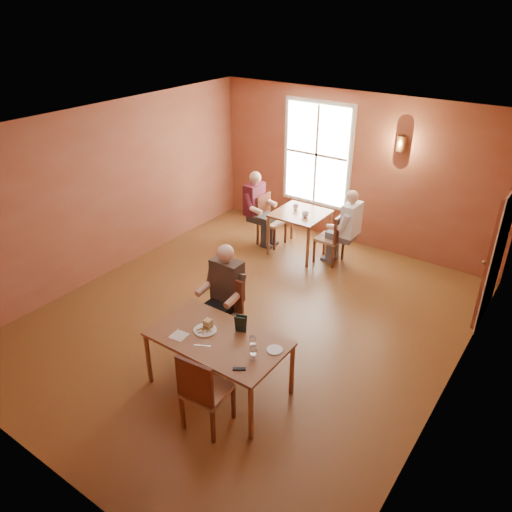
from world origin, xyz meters
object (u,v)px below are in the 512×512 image
Objects in this scene: chair_diner_maroon at (272,221)px; diner_white at (332,227)px; chair_diner_main at (220,317)px; diner_main at (218,306)px; chair_empty at (207,389)px; chair_diner_white at (329,237)px; diner_maroon at (271,211)px; main_table at (219,363)px; second_table at (300,233)px.

diner_white is at bearing 90.00° from chair_diner_maroon.
diner_main is (0.00, -0.03, 0.19)m from chair_diner_main.
chair_empty is at bearing 24.81° from chair_diner_maroon.
chair_diner_white is (0.01, 3.29, -0.23)m from diner_main.
chair_empty is 0.74× the size of diner_maroon.
diner_white is (-0.46, 3.91, 0.31)m from main_table.
chair_diner_white is (-0.76, 4.46, -0.04)m from chair_empty.
main_table is 1.71× the size of chair_diner_white.
second_table is (-0.64, 3.26, -0.12)m from chair_diner_main.
chair_diner_maroon is at bearing 180.00° from second_table.
diner_main reaches higher than chair_diner_main.
chair_diner_white is at bearing -90.25° from chair_diner_main.
diner_main is 3.54m from chair_diner_maroon.
diner_main reaches higher than chair_empty.
chair_diner_maroon is (-1.33, 0.00, -0.20)m from diner_white.
diner_main is at bearing 179.23° from diner_white.
main_table is 1.59× the size of chair_empty.
diner_maroon is (-0.68, 0.00, 0.30)m from second_table.
diner_main is 3.36m from second_table.
main_table is at bearing 24.57° from chair_diner_maroon.
main_table is 1.58× the size of chair_diner_main.
main_table is 0.83m from chair_diner_main.
second_table is 0.74m from diner_white.
diner_maroon is (-1.36, 0.00, 0.01)m from diner_white.
chair_empty is 0.75× the size of diner_white.
chair_diner_maroon is at bearing -68.63° from diner_main.
diner_main reaches higher than main_table.
diner_maroon is (-2.09, 4.46, 0.19)m from chair_empty.
main_table is at bearing -172.91° from chair_diner_white.
chair_diner_white is (-0.49, 3.91, 0.10)m from main_table.
second_table is at bearing -78.95° from chair_diner_main.
chair_empty is 4.91m from chair_diner_maroon.
chair_empty is 4.93m from diner_maroon.
chair_empty reaches higher than main_table.
diner_white is at bearing -90.00° from chair_diner_white.
diner_maroon is (-1.32, 3.29, -0.01)m from diner_main.
chair_empty is at bearing -63.50° from main_table.
chair_empty is (0.27, -0.55, 0.14)m from main_table.
diner_maroon is at bearing -90.00° from chair_diner_maroon.
diner_main reaches higher than diner_maroon.
diner_maroon is at bearing 114.93° from main_table.
chair_diner_main reaches higher than chair_diner_white.
chair_diner_main is 3.32m from second_table.
diner_white is 1.39× the size of chair_diner_maroon.
chair_diner_white is 0.70× the size of diner_white.
main_table is at bearing 111.34° from chair_empty.
chair_diner_main is 0.74× the size of diner_main.
diner_main is at bearing 179.76° from chair_diner_white.
diner_maroon is at bearing -68.18° from diner_main.
diner_white is 1.36m from diner_maroon.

